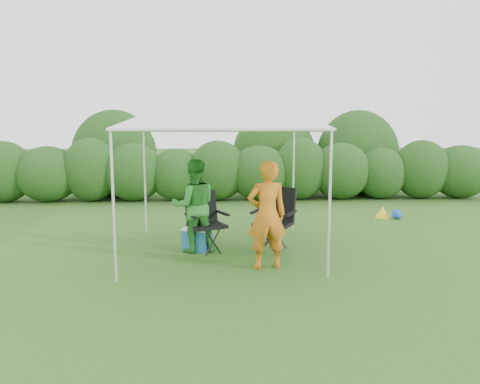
{
  "coord_description": "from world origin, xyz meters",
  "views": [
    {
      "loc": [
        -0.13,
        -7.39,
        2.19
      ],
      "look_at": [
        0.32,
        0.4,
        1.05
      ],
      "focal_mm": 35.0,
      "sensor_mm": 36.0,
      "label": 1
    }
  ],
  "objects": [
    {
      "name": "lawn_toy",
      "position": [
        3.91,
        3.16,
        0.13
      ],
      "size": [
        0.55,
        0.46,
        0.28
      ],
      "color": "yellow",
      "rests_on": "ground"
    },
    {
      "name": "ground",
      "position": [
        0.0,
        0.0,
        0.0
      ],
      "size": [
        70.0,
        70.0,
        0.0
      ],
      "primitive_type": "plane",
      "color": "#35631F"
    },
    {
      "name": "chair_left",
      "position": [
        -0.29,
        0.57,
        0.58
      ],
      "size": [
        0.78,
        0.76,
        1.03
      ],
      "rotation": [
        0.0,
        0.0,
        0.44
      ],
      "color": "black",
      "rests_on": "ground"
    },
    {
      "name": "bottle",
      "position": [
        -0.36,
        0.54,
        0.54
      ],
      "size": [
        0.07,
        0.07,
        0.27
      ],
      "primitive_type": "cylinder",
      "color": "#592D0C",
      "rests_on": "cooler"
    },
    {
      "name": "canopy",
      "position": [
        0.0,
        0.5,
        2.46
      ],
      "size": [
        3.1,
        3.1,
        2.83
      ],
      "color": "silver",
      "rests_on": "ground"
    },
    {
      "name": "cooler",
      "position": [
        -0.42,
        0.58,
        0.2
      ],
      "size": [
        0.57,
        0.51,
        0.4
      ],
      "rotation": [
        0.0,
        0.0,
        -0.42
      ],
      "color": "#1F6390",
      "rests_on": "ground"
    },
    {
      "name": "chair_right",
      "position": [
        0.95,
        0.56,
        0.62
      ],
      "size": [
        0.83,
        0.81,
        1.09
      ],
      "rotation": [
        0.0,
        0.0,
        -0.48
      ],
      "color": "black",
      "rests_on": "ground"
    },
    {
      "name": "woman",
      "position": [
        -0.46,
        0.54,
        0.8
      ],
      "size": [
        0.86,
        0.72,
        1.6
      ],
      "primitive_type": "imported",
      "rotation": [
        0.0,
        0.0,
        3.3
      ],
      "color": "#2D872C",
      "rests_on": "ground"
    },
    {
      "name": "man",
      "position": [
        0.67,
        -0.49,
        0.83
      ],
      "size": [
        0.65,
        0.47,
        1.65
      ],
      "primitive_type": "imported",
      "rotation": [
        0.0,
        0.0,
        3.27
      ],
      "color": "#CD6A17",
      "rests_on": "ground"
    },
    {
      "name": "hedge",
      "position": [
        0.12,
        6.0,
        0.82
      ],
      "size": [
        16.03,
        1.53,
        1.8
      ],
      "color": "#224B17",
      "rests_on": "ground"
    }
  ]
}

